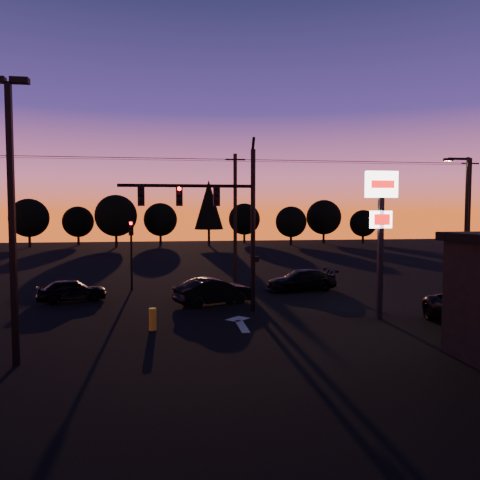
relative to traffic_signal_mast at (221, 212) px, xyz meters
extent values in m
plane|color=black|center=(0.10, -3.99, -4.94)|extent=(120.00, 120.00, 0.00)
cube|color=beige|center=(0.60, -2.99, -4.93)|extent=(0.35, 2.20, 0.01)
cube|color=beige|center=(0.60, -1.59, -4.93)|extent=(1.20, 1.20, 0.01)
cylinder|color=black|center=(1.60, 0.01, -0.94)|extent=(0.24, 0.24, 8.00)
cylinder|color=black|center=(1.60, 0.01, 3.26)|extent=(0.14, 0.52, 0.76)
cylinder|color=black|center=(-1.65, 0.01, 1.26)|extent=(6.50, 0.16, 0.16)
cube|color=black|center=(-0.20, 0.01, 0.76)|extent=(0.32, 0.22, 0.95)
sphere|color=black|center=(-0.20, -0.12, 1.11)|extent=(0.18, 0.18, 0.18)
sphere|color=black|center=(-0.20, -0.12, 0.81)|extent=(0.18, 0.18, 0.18)
sphere|color=black|center=(-0.20, -0.12, 0.51)|extent=(0.18, 0.18, 0.18)
cube|color=black|center=(-2.00, 0.01, 0.76)|extent=(0.32, 0.22, 0.95)
sphere|color=#FF0705|center=(-2.00, -0.12, 1.11)|extent=(0.18, 0.18, 0.18)
sphere|color=black|center=(-2.00, -0.12, 0.81)|extent=(0.18, 0.18, 0.18)
sphere|color=black|center=(-2.00, -0.12, 0.51)|extent=(0.18, 0.18, 0.18)
cube|color=black|center=(-3.80, 0.01, 0.76)|extent=(0.32, 0.22, 0.95)
sphere|color=black|center=(-3.80, -0.12, 1.11)|extent=(0.18, 0.18, 0.18)
sphere|color=black|center=(-3.80, -0.12, 0.81)|extent=(0.18, 0.18, 0.18)
sphere|color=black|center=(-3.80, -0.12, 0.51)|extent=(0.18, 0.18, 0.18)
cube|color=black|center=(1.78, 0.01, -2.34)|extent=(0.22, 0.18, 0.28)
cylinder|color=black|center=(-4.90, 7.51, -3.14)|extent=(0.14, 0.14, 3.60)
cube|color=black|center=(-4.90, 7.51, -1.04)|extent=(0.30, 0.20, 0.90)
sphere|color=#FF0705|center=(-4.90, 7.39, -0.72)|extent=(0.18, 0.18, 0.18)
sphere|color=black|center=(-4.90, 7.39, -1.00)|extent=(0.18, 0.18, 0.18)
sphere|color=black|center=(-4.90, 7.39, -1.28)|extent=(0.18, 0.18, 0.18)
cube|color=black|center=(-7.40, -6.99, -0.44)|extent=(0.18, 0.18, 9.00)
cube|color=black|center=(-7.05, -6.99, 4.11)|extent=(0.55, 0.30, 0.18)
cube|color=black|center=(7.10, -2.49, -1.74)|extent=(0.22, 0.22, 6.40)
cube|color=white|center=(7.10, -2.49, 1.26)|extent=(1.50, 0.25, 1.20)
cube|color=red|center=(7.10, -2.63, 1.26)|extent=(1.10, 0.02, 0.35)
cube|color=white|center=(7.10, -2.49, -0.34)|extent=(1.00, 0.22, 0.80)
cube|color=red|center=(7.10, -2.62, -0.34)|extent=(0.75, 0.02, 0.50)
cylinder|color=black|center=(14.10, 1.51, -0.94)|extent=(0.20, 0.20, 8.00)
cylinder|color=black|center=(13.50, 1.51, 2.96)|extent=(1.20, 0.14, 0.14)
cube|color=black|center=(12.90, 1.51, 2.91)|extent=(0.50, 0.22, 0.14)
plane|color=#FFB759|center=(12.90, 1.51, 2.83)|extent=(0.35, 0.35, 0.00)
cylinder|color=black|center=(2.10, 10.01, -0.44)|extent=(0.26, 0.26, 9.00)
cube|color=black|center=(2.10, 10.01, 3.66)|extent=(1.40, 0.10, 0.10)
cylinder|color=black|center=(20.10, 10.01, -0.44)|extent=(0.26, 0.26, 9.00)
cube|color=black|center=(20.10, 10.01, 3.66)|extent=(1.40, 0.10, 0.10)
cylinder|color=black|center=(-6.90, 9.41, 3.61)|extent=(18.00, 0.02, 0.02)
cylinder|color=black|center=(-6.90, 10.01, 3.66)|extent=(18.00, 0.02, 0.02)
cylinder|color=black|center=(-6.90, 10.61, 3.61)|extent=(18.00, 0.02, 0.02)
cylinder|color=black|center=(11.10, 9.41, 3.61)|extent=(18.00, 0.02, 0.02)
cylinder|color=black|center=(11.10, 10.01, 3.66)|extent=(18.00, 0.02, 0.02)
cylinder|color=black|center=(11.10, 10.61, 3.61)|extent=(18.00, 0.02, 0.02)
cylinder|color=gold|center=(-3.21, -3.06, -4.47)|extent=(0.31, 0.31, 0.92)
cylinder|color=black|center=(-21.90, 46.01, -4.12)|extent=(0.36, 0.36, 1.62)
sphere|color=black|center=(-21.90, 46.01, -0.87)|extent=(5.36, 5.36, 5.36)
cylinder|color=black|center=(-15.90, 49.01, -4.25)|extent=(0.36, 0.36, 1.38)
sphere|color=black|center=(-15.90, 49.01, -1.50)|extent=(4.54, 4.54, 4.54)
cylinder|color=black|center=(-9.90, 44.01, -4.06)|extent=(0.36, 0.36, 1.75)
sphere|color=black|center=(-9.90, 44.01, -0.56)|extent=(5.77, 5.78, 5.78)
cylinder|color=black|center=(-3.90, 48.01, -4.19)|extent=(0.36, 0.36, 1.50)
sphere|color=black|center=(-3.90, 48.01, -1.19)|extent=(4.95, 4.95, 4.95)
cylinder|color=black|center=(3.10, 45.01, -3.75)|extent=(0.36, 0.36, 2.38)
cone|color=black|center=(3.10, 45.01, 1.00)|extent=(4.18, 4.18, 7.12)
cylinder|color=black|center=(9.10, 50.01, -4.19)|extent=(0.36, 0.36, 1.50)
sphere|color=black|center=(9.10, 50.01, -1.19)|extent=(4.95, 4.95, 4.95)
cylinder|color=black|center=(15.10, 44.01, -4.25)|extent=(0.36, 0.36, 1.38)
sphere|color=black|center=(15.10, 44.01, -1.50)|extent=(4.54, 4.54, 4.54)
cylinder|color=black|center=(21.10, 47.01, -4.12)|extent=(0.36, 0.36, 1.62)
sphere|color=black|center=(21.10, 47.01, -0.87)|extent=(5.36, 5.36, 5.36)
cylinder|color=black|center=(27.10, 46.01, -4.31)|extent=(0.36, 0.36, 1.25)
sphere|color=black|center=(27.10, 46.01, -1.81)|extent=(4.12, 4.12, 4.12)
imported|color=black|center=(-7.84, 3.94, -4.31)|extent=(3.93, 2.33, 1.25)
imported|color=black|center=(-0.14, 2.05, -4.24)|extent=(4.50, 2.93, 1.40)
imported|color=black|center=(5.66, 5.53, -4.28)|extent=(4.74, 2.55, 1.31)
imported|color=black|center=(10.12, -4.99, -4.21)|extent=(2.97, 5.48, 1.46)
camera|label=1|loc=(-2.44, -22.70, 0.04)|focal=35.00mm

